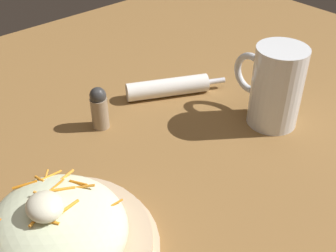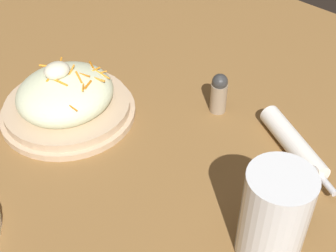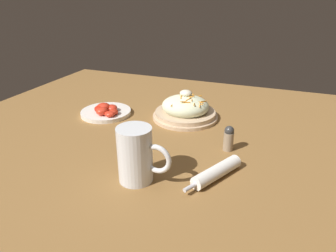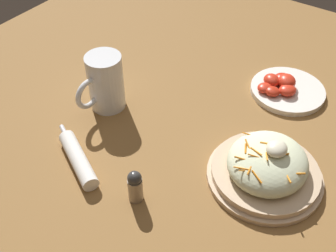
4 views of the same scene
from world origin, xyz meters
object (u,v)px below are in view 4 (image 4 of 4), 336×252
napkin_roll (78,159)px  salt_shaker (135,186)px  salad_plate (266,167)px  tomato_plate (285,88)px  beer_mug (105,86)px

napkin_roll → salt_shaker: salt_shaker is taller
salad_plate → salt_shaker: size_ratio=3.09×
napkin_roll → salad_plate: bearing=-60.6°
tomato_plate → salt_shaker: (-0.47, 0.10, 0.02)m
beer_mug → tomato_plate: 0.45m
beer_mug → tomato_plate: size_ratio=0.75×
beer_mug → salt_shaker: size_ratio=1.84×
salt_shaker → beer_mug: bearing=51.8°
tomato_plate → salad_plate: bearing=-164.7°
beer_mug → salad_plate: bearing=-88.7°
salad_plate → beer_mug: bearing=91.3°
napkin_roll → tomato_plate: 0.54m
salad_plate → beer_mug: 0.41m
salad_plate → tomato_plate: (0.28, 0.08, -0.02)m
tomato_plate → salt_shaker: bearing=167.5°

